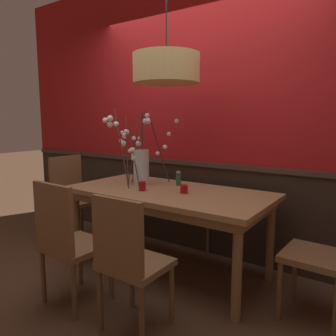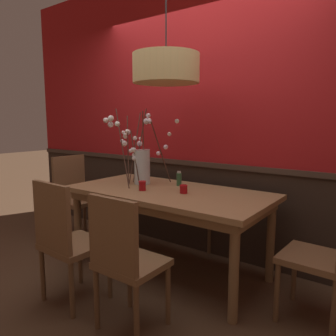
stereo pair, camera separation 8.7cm
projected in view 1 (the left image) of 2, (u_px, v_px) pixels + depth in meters
ground_plane at (168, 270)px, 3.04m from camera, size 24.00×24.00×0.00m
back_wall at (204, 112)px, 3.34m from camera, size 5.42×0.14×2.96m
dining_table at (168, 199)px, 2.94m from camera, size 1.83×0.91×0.77m
chair_head_west_end at (73, 194)px, 3.74m from camera, size 0.45×0.46×0.98m
chair_near_side_right at (128, 258)px, 2.08m from camera, size 0.42×0.38×0.93m
chair_near_side_left at (67, 238)px, 2.40m from camera, size 0.45×0.42×0.95m
chair_far_side_right at (235, 200)px, 3.50m from camera, size 0.48×0.48×0.95m
chair_head_east_end at (328, 249)px, 2.21m from camera, size 0.44×0.44×0.94m
chair_far_side_left at (192, 195)px, 3.81m from camera, size 0.44×0.43×0.92m
vase_with_blossoms at (139, 161)px, 3.17m from camera, size 0.64×0.58×0.74m
candle_holder_nearer_center at (184, 189)px, 2.79m from camera, size 0.07×0.07×0.07m
candle_holder_nearer_edge at (142, 186)px, 2.90m from camera, size 0.07×0.07×0.09m
condiment_bottle at (178, 179)px, 3.11m from camera, size 0.05×0.05×0.14m
pendant_lamp at (166, 69)px, 2.71m from camera, size 0.56×0.56×1.26m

